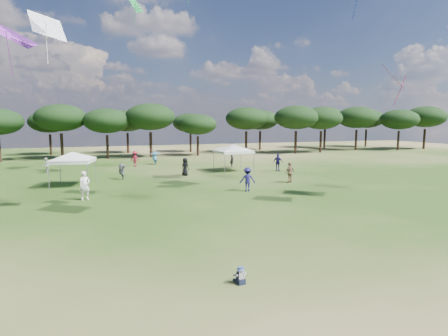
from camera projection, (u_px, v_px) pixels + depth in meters
The scene contains 6 objects.
ground at pixel (269, 308), 10.43m from camera, with size 140.00×140.00×0.00m, color #2D4B16.
tree_line at pixel (141, 119), 54.90m from camera, with size 108.78×17.63×7.77m.
tent_left at pixel (72, 153), 29.55m from camera, with size 5.98×5.98×3.02m.
tent_right at pixel (233, 146), 38.29m from camera, with size 6.73×6.73×3.04m.
toddler at pixel (240, 276), 11.93m from camera, with size 0.40×0.43×0.57m.
festival_crowd at pixel (122, 169), 33.61m from camera, with size 29.33×20.55×1.91m.
Camera 1 is at (-4.43, -8.88, 5.18)m, focal length 30.00 mm.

